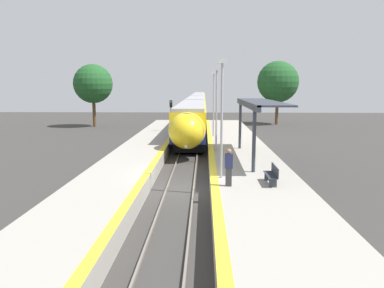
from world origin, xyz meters
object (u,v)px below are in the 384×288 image
Objects in this scene: train at (197,105)px; lamppost_far at (214,100)px; platform_bench at (272,174)px; lamppost_mid at (216,104)px; railway_signal at (171,115)px; lamppost_near at (222,111)px; person_waiting at (229,167)px.

train is 33.80m from lamppost_far.
lamppost_mid is at bearing 104.62° from platform_bench.
railway_signal reaches higher than train.
lamppost_mid reaches higher than platform_bench.
lamppost_mid is at bearing -87.06° from train.
lamppost_near is 1.00× the size of lamppost_far.
lamppost_near is at bearing 154.54° from platform_bench.
railway_signal is at bearing 107.52° from platform_bench.
lamppost_near and lamppost_mid have the same top height.
train is 50.44× the size of platform_bench.
person_waiting is 0.30× the size of lamppost_far.
lamppost_mid reaches higher than train.
lamppost_far reaches higher than railway_signal.
train is 29.76m from railway_signal.
person_waiting is at bearing -88.34° from lamppost_mid.
platform_bench is 22.23m from railway_signal.
railway_signal is at bearing 137.13° from lamppost_far.
lamppost_near is (2.14, -49.71, 2.10)m from train.
train is at bearing 92.70° from person_waiting.
person_waiting reaches higher than platform_bench.
train is 48.09× the size of person_waiting.
railway_signal is (-2.16, -29.68, 0.34)m from train.
platform_bench is (4.53, -50.85, -0.79)m from train.
person_waiting is 9.93m from lamppost_mid.
railway_signal is 0.69× the size of lamppost_mid.
train is at bearing 95.09° from platform_bench.
lamppost_far is (4.29, -3.99, 1.76)m from railway_signal.
train is 14.27× the size of lamppost_far.
railway_signal is 6.12m from lamppost_far.
train is 14.27× the size of lamppost_mid.
lamppost_far is at bearing 90.00° from lamppost_near.
lamppost_far is (-2.39, 17.18, 2.89)m from platform_bench.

